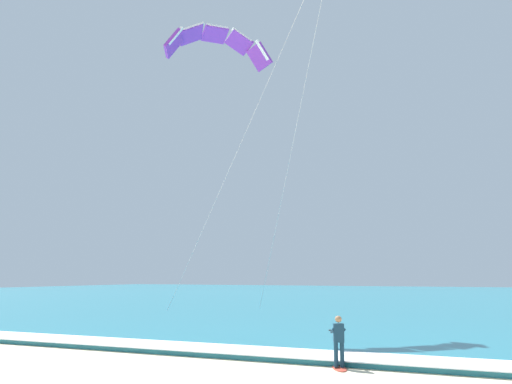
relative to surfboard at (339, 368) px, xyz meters
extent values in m
cube|color=teal|center=(3.49, 60.32, 0.07)|extent=(200.00, 120.00, 0.20)
cube|color=white|center=(3.49, 1.32, 0.19)|extent=(200.00, 2.41, 0.04)
ellipsoid|color=#E04C38|center=(0.00, 0.00, 0.00)|extent=(0.99, 1.45, 0.05)
cube|color=black|center=(0.00, 0.23, 0.04)|extent=(0.17, 0.12, 0.04)
cube|color=black|center=(0.00, -0.23, 0.04)|extent=(0.17, 0.12, 0.04)
cylinder|color=#143347|center=(-0.09, -0.04, 0.39)|extent=(0.14, 0.14, 0.84)
cylinder|color=#143347|center=(0.09, 0.04, 0.39)|extent=(0.14, 0.14, 0.84)
cube|color=#143347|center=(0.00, 0.00, 1.11)|extent=(0.39, 0.33, 0.60)
sphere|color=#9E704C|center=(0.00, 0.00, 1.55)|extent=(0.22, 0.22, 0.22)
cylinder|color=#143347|center=(-0.23, 0.07, 1.16)|extent=(0.30, 0.50, 0.22)
cylinder|color=#143347|center=(0.09, 0.22, 1.16)|extent=(0.30, 0.50, 0.22)
cylinder|color=black|center=(-0.16, 0.34, 1.16)|extent=(0.51, 0.27, 0.04)
cube|color=#3F3F42|center=(-0.05, 0.11, 0.89)|extent=(0.14, 0.12, 0.10)
cube|color=purple|center=(-7.71, 10.82, 15.84)|extent=(1.62, 1.16, 1.54)
cube|color=white|center=(-7.39, 10.51, 16.11)|extent=(0.72, 0.73, 1.21)
cube|color=purple|center=(-8.81, 10.28, 16.74)|extent=(1.78, 1.57, 1.24)
cube|color=white|center=(-8.49, 9.98, 17.02)|extent=(0.96, 1.03, 0.79)
cube|color=purple|center=(-9.93, 9.31, 17.07)|extent=(1.78, 1.79, 0.66)
cube|color=white|center=(-9.61, 9.01, 17.34)|extent=(1.08, 1.13, 0.20)
cube|color=purple|center=(-10.83, 8.13, 16.74)|extent=(1.57, 1.79, 1.24)
cube|color=white|center=(-10.50, 7.83, 17.02)|extent=(0.99, 1.01, 0.79)
cube|color=purple|center=(-11.29, 7.00, 15.84)|extent=(1.18, 1.64, 1.54)
cube|color=white|center=(-10.97, 6.70, 16.11)|extent=(0.71, 0.75, 1.21)
cylinder|color=#B2B2B7|center=(-3.77, 5.58, 8.51)|extent=(7.90, 10.50, 14.68)
cylinder|color=#B2B2B7|center=(-5.57, 3.67, 8.51)|extent=(11.48, 6.68, 14.68)
camera|label=1|loc=(5.42, -18.34, 3.01)|focal=39.51mm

